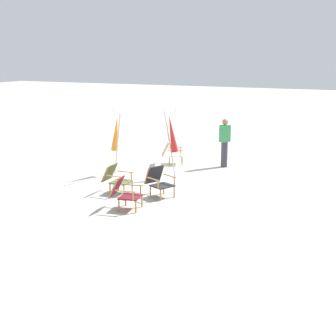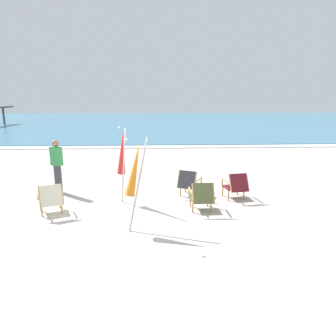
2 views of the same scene
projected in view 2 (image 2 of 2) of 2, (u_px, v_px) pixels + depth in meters
The scene contains 10 objects.
ground_plane at pixel (134, 215), 7.42m from camera, with size 80.00×80.00×0.00m, color #B2AAA0.
sea at pixel (150, 121), 37.42m from camera, with size 80.00×40.00×0.10m, color teal.
surf_band at pixel (146, 147), 17.68m from camera, with size 80.00×1.10×0.06m, color white.
beach_chair_mid_center at pixel (51, 198), 7.37m from camera, with size 0.82×0.90×0.80m.
beach_chair_back_right at pixel (202, 196), 7.55m from camera, with size 0.61×0.75×0.79m.
beach_chair_back_left at pixel (236, 185), 8.47m from camera, with size 0.68×0.82×0.79m.
beach_chair_front_left at pixel (189, 183), 8.72m from camera, with size 0.82×0.88×0.81m.
umbrella_furled_red at pixel (122, 154), 7.99m from camera, with size 0.40×0.46×2.10m.
umbrella_furled_orange at pixel (135, 170), 6.39m from camera, with size 0.57×0.64×2.04m.
person_near_chairs at pixel (57, 166), 9.01m from camera, with size 0.39×0.35×1.63m.
Camera 2 is at (0.53, -6.99, 2.83)m, focal length 32.00 mm.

